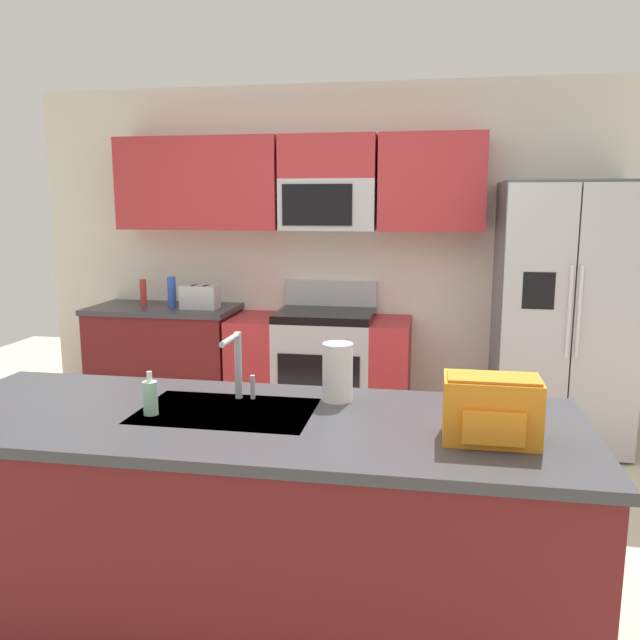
# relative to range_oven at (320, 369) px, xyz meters

# --- Properties ---
(ground_plane) EXTENTS (9.00, 9.00, 0.00)m
(ground_plane) POSITION_rel_range_oven_xyz_m (0.23, -1.80, -0.44)
(ground_plane) COLOR beige
(ground_plane) RESTS_ON ground
(kitchen_wall_unit) EXTENTS (5.20, 0.43, 2.60)m
(kitchen_wall_unit) POSITION_rel_range_oven_xyz_m (0.09, 0.28, 1.03)
(kitchen_wall_unit) COLOR silver
(kitchen_wall_unit) RESTS_ON ground
(back_counter) EXTENTS (1.14, 0.63, 0.90)m
(back_counter) POSITION_rel_range_oven_xyz_m (-1.26, -0.00, 0.01)
(back_counter) COLOR maroon
(back_counter) RESTS_ON ground
(range_oven) EXTENTS (1.36, 0.61, 1.10)m
(range_oven) POSITION_rel_range_oven_xyz_m (0.00, 0.00, 0.00)
(range_oven) COLOR #B7BABF
(range_oven) RESTS_ON ground
(refrigerator) EXTENTS (0.90, 0.76, 1.85)m
(refrigerator) POSITION_rel_range_oven_xyz_m (1.73, -0.07, 0.48)
(refrigerator) COLOR #4C4F54
(refrigerator) RESTS_ON ground
(island_counter) EXTENTS (2.54, 0.91, 0.90)m
(island_counter) POSITION_rel_range_oven_xyz_m (0.15, -2.46, 0.01)
(island_counter) COLOR maroon
(island_counter) RESTS_ON ground
(toaster) EXTENTS (0.28, 0.16, 0.18)m
(toaster) POSITION_rel_range_oven_xyz_m (-0.93, -0.05, 0.55)
(toaster) COLOR #B7BABF
(toaster) RESTS_ON back_counter
(pepper_mill) EXTENTS (0.05, 0.05, 0.21)m
(pepper_mill) POSITION_rel_range_oven_xyz_m (-1.42, -0.00, 0.56)
(pepper_mill) COLOR #B2332D
(pepper_mill) RESTS_ON back_counter
(bottle_blue) EXTENTS (0.07, 0.07, 0.24)m
(bottle_blue) POSITION_rel_range_oven_xyz_m (-1.18, -0.01, 0.58)
(bottle_blue) COLOR blue
(bottle_blue) RESTS_ON back_counter
(sink_faucet) EXTENTS (0.09, 0.21, 0.28)m
(sink_faucet) POSITION_rel_range_oven_xyz_m (0.06, -2.27, 0.62)
(sink_faucet) COLOR #B7BABF
(sink_faucet) RESTS_ON island_counter
(soap_dispenser) EXTENTS (0.06, 0.06, 0.17)m
(soap_dispenser) POSITION_rel_range_oven_xyz_m (-0.22, -2.51, 0.53)
(soap_dispenser) COLOR #A5D8B2
(soap_dispenser) RESTS_ON island_counter
(paper_towel_roll) EXTENTS (0.12, 0.12, 0.24)m
(paper_towel_roll) POSITION_rel_range_oven_xyz_m (0.46, -2.20, 0.58)
(paper_towel_roll) COLOR white
(paper_towel_roll) RESTS_ON island_counter
(backpack) EXTENTS (0.32, 0.22, 0.23)m
(backpack) POSITION_rel_range_oven_xyz_m (1.04, -2.57, 0.57)
(backpack) COLOR orange
(backpack) RESTS_ON island_counter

